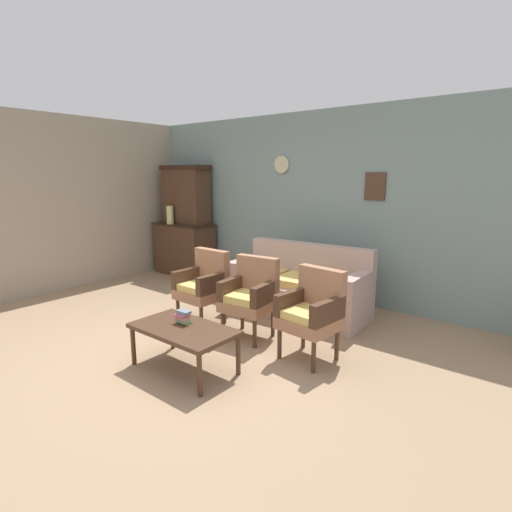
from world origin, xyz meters
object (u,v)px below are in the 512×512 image
object	(u,v)px
side_cabinet	(184,249)
armchair_by_doorway	(203,284)
coffee_table	(184,332)
armchair_near_couch_end	(250,294)
vase_on_cabinet	(170,215)
floral_couch	(300,290)
book_stack_on_table	(183,317)
armchair_near_cabinet	(312,310)

from	to	relation	value
side_cabinet	armchair_by_doorway	distance (m)	2.59
side_cabinet	coffee_table	bearing A→B (deg)	-41.47
side_cabinet	armchair_near_couch_end	world-z (taller)	side_cabinet
vase_on_cabinet	floral_couch	size ratio (longest dim) A/B	0.18
armchair_near_couch_end	book_stack_on_table	world-z (taller)	armchair_near_couch_end
floral_couch	vase_on_cabinet	bearing A→B (deg)	173.59
side_cabinet	book_stack_on_table	size ratio (longest dim) A/B	7.63
side_cabinet	armchair_near_couch_end	size ratio (longest dim) A/B	1.28
side_cabinet	armchair_by_doorway	bearing A→B (deg)	-36.21
side_cabinet	armchair_by_doorway	size ratio (longest dim) A/B	1.28
book_stack_on_table	armchair_by_doorway	bearing A→B (deg)	126.39
coffee_table	floral_couch	bearing A→B (deg)	90.21
book_stack_on_table	armchair_near_couch_end	bearing A→B (deg)	86.96
side_cabinet	armchair_near_couch_end	distance (m)	3.19
side_cabinet	armchair_near_cabinet	world-z (taller)	side_cabinet
floral_couch	coffee_table	xyz separation A→B (m)	(0.01, -1.99, 0.05)
vase_on_cabinet	book_stack_on_table	xyz separation A→B (m)	(2.91, -2.26, -0.61)
vase_on_cabinet	coffee_table	world-z (taller)	vase_on_cabinet
side_cabinet	armchair_near_cabinet	size ratio (longest dim) A/B	1.28
armchair_near_couch_end	armchair_near_cabinet	distance (m)	0.82
armchair_near_couch_end	armchair_near_cabinet	bearing A→B (deg)	-2.92
vase_on_cabinet	armchair_by_doorway	bearing A→B (deg)	-31.15
side_cabinet	armchair_by_doorway	xyz separation A→B (m)	(2.09, -1.53, 0.03)
armchair_by_doorway	coffee_table	world-z (taller)	armchair_by_doorway
armchair_by_doorway	armchair_near_cabinet	xyz separation A→B (m)	(1.54, -0.01, 0.00)
vase_on_cabinet	book_stack_on_table	size ratio (longest dim) A/B	2.14
vase_on_cabinet	armchair_by_doorway	size ratio (longest dim) A/B	0.36
floral_couch	armchair_by_doorway	distance (m)	1.27
armchair_by_doorway	book_stack_on_table	size ratio (longest dim) A/B	5.95
armchair_near_cabinet	coffee_table	size ratio (longest dim) A/B	0.90
side_cabinet	floral_couch	size ratio (longest dim) A/B	0.63
armchair_by_doorway	side_cabinet	bearing A→B (deg)	143.79
armchair_near_couch_end	book_stack_on_table	size ratio (longest dim) A/B	5.95
vase_on_cabinet	floral_couch	distance (m)	3.09
armchair_near_cabinet	book_stack_on_table	size ratio (longest dim) A/B	5.95
armchair_by_doorway	book_stack_on_table	xyz separation A→B (m)	(0.67, -0.91, -0.02)
vase_on_cabinet	coffee_table	distance (m)	3.85
armchair_near_cabinet	coffee_table	xyz separation A→B (m)	(-0.80, -0.96, -0.12)
coffee_table	book_stack_on_table	distance (m)	0.15
armchair_near_cabinet	vase_on_cabinet	bearing A→B (deg)	160.12
vase_on_cabinet	armchair_near_couch_end	xyz separation A→B (m)	(2.96, -1.33, -0.59)
armchair_near_couch_end	armchair_by_doorway	bearing A→B (deg)	-177.76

